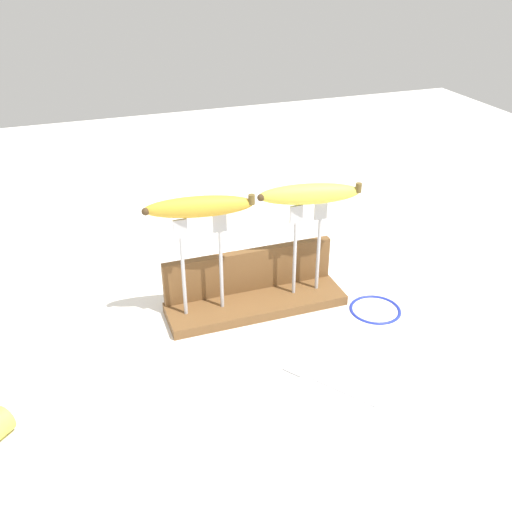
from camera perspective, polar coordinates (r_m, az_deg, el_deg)
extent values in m
plane|color=silver|center=(1.19, 0.00, -5.09)|extent=(3.00, 3.00, 0.00)
cube|color=brown|center=(1.18, 0.00, -4.68)|extent=(0.36, 0.10, 0.02)
cube|color=brown|center=(1.19, -0.70, -1.38)|extent=(0.35, 0.02, 0.09)
cylinder|color=#B2B2B7|center=(1.10, -7.02, -2.15)|extent=(0.01, 0.01, 0.16)
cube|color=#B2B2B7|center=(1.05, -7.34, 2.55)|extent=(0.03, 0.01, 0.04)
cylinder|color=#B2B2B7|center=(1.11, -3.35, -1.51)|extent=(0.01, 0.01, 0.16)
cube|color=#B2B2B7|center=(1.06, -3.50, 3.15)|extent=(0.03, 0.01, 0.04)
cylinder|color=#B2B2B7|center=(1.16, 3.88, -0.37)|extent=(0.01, 0.01, 0.16)
cube|color=#B2B2B7|center=(1.11, 4.04, 3.98)|extent=(0.03, 0.01, 0.04)
cylinder|color=#B2B2B7|center=(1.18, 6.18, 0.04)|extent=(0.01, 0.01, 0.16)
cube|color=#B2B2B7|center=(1.13, 6.44, 4.34)|extent=(0.03, 0.01, 0.04)
ellipsoid|color=gold|center=(1.04, -5.50, 4.71)|extent=(0.20, 0.07, 0.04)
cylinder|color=brown|center=(1.04, -0.43, 5.54)|extent=(0.01, 0.01, 0.02)
sphere|color=#3F2D19|center=(1.04, -10.73, 4.28)|extent=(0.01, 0.01, 0.01)
ellipsoid|color=#DBD147|center=(1.11, 5.34, 5.96)|extent=(0.20, 0.08, 0.04)
cylinder|color=brown|center=(1.13, 9.97, 6.57)|extent=(0.01, 0.01, 0.02)
sphere|color=#3F2D19|center=(1.09, 0.47, 5.71)|extent=(0.01, 0.01, 0.01)
cylinder|color=#B2B2B7|center=(1.00, 8.08, -12.68)|extent=(0.09, 0.12, 0.01)
cube|color=#B2B2B7|center=(1.03, 3.75, -10.91)|extent=(0.04, 0.04, 0.01)
cylinder|color=beige|center=(1.00, -23.17, -14.24)|extent=(0.03, 0.03, 0.04)
torus|color=#1E2DA5|center=(1.20, 11.55, -5.05)|extent=(0.10, 0.10, 0.01)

